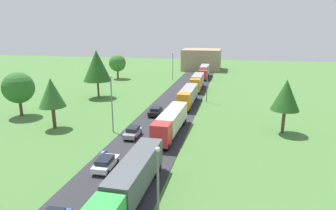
{
  "coord_description": "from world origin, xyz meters",
  "views": [
    {
      "loc": [
        11.17,
        -12.07,
        15.72
      ],
      "look_at": [
        0.39,
        38.16,
        2.33
      ],
      "focal_mm": 31.96,
      "sensor_mm": 36.0,
      "label": 1
    }
  ],
  "objects": [
    {
      "name": "truck_second",
      "position": [
        2.63,
        29.75,
        2.08
      ],
      "size": [
        2.88,
        13.74,
        3.48
      ],
      "color": "red",
      "rests_on": "road"
    },
    {
      "name": "motorcycle_courier",
      "position": [
        -3.81,
        19.65,
        0.54
      ],
      "size": [
        0.28,
        1.94,
        0.91
      ],
      "color": "black",
      "rests_on": "road"
    },
    {
      "name": "road",
      "position": [
        0.0,
        24.5,
        0.03
      ],
      "size": [
        10.0,
        140.0,
        0.06
      ],
      "primitive_type": "cube",
      "color": "#2B2B30",
      "rests_on": "ground"
    },
    {
      "name": "tree_oak",
      "position": [
        19.25,
        33.99,
        5.92
      ],
      "size": [
        4.22,
        4.22,
        8.28
      ],
      "color": "#513823",
      "rests_on": "ground"
    },
    {
      "name": "truck_lead",
      "position": [
        2.65,
        11.61,
        2.11
      ],
      "size": [
        2.63,
        14.16,
        3.54
      ],
      "color": "green",
      "rests_on": "road"
    },
    {
      "name": "lane_marking_centre",
      "position": [
        0.0,
        19.53,
        0.07
      ],
      "size": [
        0.16,
        118.98,
        0.01
      ],
      "color": "white",
      "rests_on": "road"
    },
    {
      "name": "tree_elm",
      "position": [
        -23.92,
        76.04,
        4.9
      ],
      "size": [
        5.27,
        5.27,
        7.55
      ],
      "color": "#513823",
      "rests_on": "ground"
    },
    {
      "name": "truck_third",
      "position": [
        2.58,
        47.74,
        2.11
      ],
      "size": [
        2.59,
        12.65,
        3.54
      ],
      "color": "orange",
      "rests_on": "road"
    },
    {
      "name": "truck_fourth",
      "position": [
        2.56,
        64.1,
        2.17
      ],
      "size": [
        2.6,
        11.98,
        3.67
      ],
      "color": "orange",
      "rests_on": "road"
    },
    {
      "name": "car_fourth",
      "position": [
        -2.15,
        38.96,
        0.83
      ],
      "size": [
        1.96,
        4.28,
        1.45
      ],
      "color": "black",
      "rests_on": "road"
    },
    {
      "name": "tree_birch",
      "position": [
        -26.17,
        33.76,
        5.2
      ],
      "size": [
        5.6,
        5.6,
        8.01
      ],
      "color": "#513823",
      "rests_on": "ground"
    },
    {
      "name": "tree_pine",
      "position": [
        -18.6,
        50.31,
        7.34
      ],
      "size": [
        6.31,
        6.31,
        10.82
      ],
      "color": "#513823",
      "rests_on": "ground"
    },
    {
      "name": "lamppost_fourth",
      "position": [
        -6.39,
        76.6,
        4.75
      ],
      "size": [
        0.36,
        0.36,
        8.54
      ],
      "color": "slate",
      "rests_on": "ground"
    },
    {
      "name": "distant_building",
      "position": [
        -0.3,
        102.66,
        3.84
      ],
      "size": [
        14.06,
        13.0,
        7.68
      ],
      "primitive_type": "cube",
      "color": "#9E846B",
      "rests_on": "ground"
    },
    {
      "name": "tree_lime",
      "position": [
        -16.2,
        28.69,
        5.78
      ],
      "size": [
        4.16,
        4.16,
        8.12
      ],
      "color": "#513823",
      "rests_on": "ground"
    },
    {
      "name": "lamppost_lead",
      "position": [
        6.32,
        7.07,
        4.22
      ],
      "size": [
        0.36,
        0.36,
        7.5
      ],
      "color": "slate",
      "rests_on": "ground"
    },
    {
      "name": "lamppost_second",
      "position": [
        -6.28,
        28.86,
        4.95
      ],
      "size": [
        0.36,
        0.36,
        8.93
      ],
      "color": "slate",
      "rests_on": "ground"
    },
    {
      "name": "lamppost_third",
      "position": [
        6.14,
        51.24,
        4.45
      ],
      "size": [
        0.36,
        0.36,
        7.95
      ],
      "color": "slate",
      "rests_on": "ground"
    },
    {
      "name": "car_second",
      "position": [
        -2.3,
        16.89,
        0.81
      ],
      "size": [
        1.88,
        4.26,
        1.41
      ],
      "color": "white",
      "rests_on": "road"
    },
    {
      "name": "car_third",
      "position": [
        -2.55,
        27.26,
        0.85
      ],
      "size": [
        1.77,
        3.98,
        1.53
      ],
      "color": "gray",
      "rests_on": "road"
    },
    {
      "name": "truck_fifth",
      "position": [
        2.58,
        83.14,
        2.18
      ],
      "size": [
        2.69,
        12.55,
        3.77
      ],
      "color": "red",
      "rests_on": "road"
    }
  ]
}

